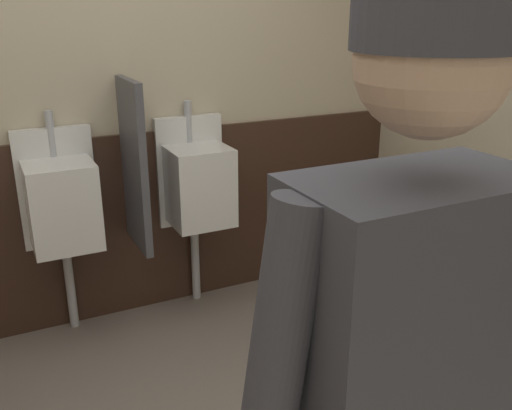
{
  "coord_description": "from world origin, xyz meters",
  "views": [
    {
      "loc": [
        -0.62,
        -1.48,
        1.74
      ],
      "look_at": [
        -0.01,
        -0.25,
        1.25
      ],
      "focal_mm": 39.32,
      "sensor_mm": 36.0,
      "label": 1
    }
  ],
  "objects": [
    {
      "name": "person",
      "position": [
        -0.02,
        -0.85,
        1.06
      ],
      "size": [
        0.63,
        0.6,
        1.78
      ],
      "color": "#2D3342",
      "rests_on": "ground_plane"
    },
    {
      "name": "wainscot_band_back",
      "position": [
        0.0,
        1.57,
        0.54
      ],
      "size": [
        3.68,
        0.03,
        1.08
      ],
      "primitive_type": "cube",
      "color": "#382319",
      "rests_on": "ground_plane"
    },
    {
      "name": "urinal_middle",
      "position": [
        0.44,
        1.42,
        0.78
      ],
      "size": [
        0.4,
        0.34,
        1.24
      ],
      "color": "white",
      "rests_on": "ground_plane"
    },
    {
      "name": "privacy_divider_panel",
      "position": [
        0.07,
        1.35,
        0.95
      ],
      "size": [
        0.04,
        0.4,
        0.9
      ],
      "primitive_type": "cube",
      "color": "#4C4C51"
    },
    {
      "name": "wall_back",
      "position": [
        0.0,
        1.64,
        1.44
      ],
      "size": [
        4.28,
        0.12,
        2.88
      ],
      "primitive_type": "cube",
      "color": "beige",
      "rests_on": "ground_plane"
    },
    {
      "name": "trash_bin",
      "position": [
        1.49,
        0.47,
        0.29
      ],
      "size": [
        0.4,
        0.4,
        0.59
      ],
      "primitive_type": "cylinder",
      "color": "#38383D",
      "rests_on": "ground_plane"
    },
    {
      "name": "urinal_left",
      "position": [
        -0.31,
        1.42,
        0.78
      ],
      "size": [
        0.4,
        0.34,
        1.24
      ],
      "color": "white",
      "rests_on": "ground_plane"
    }
  ]
}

